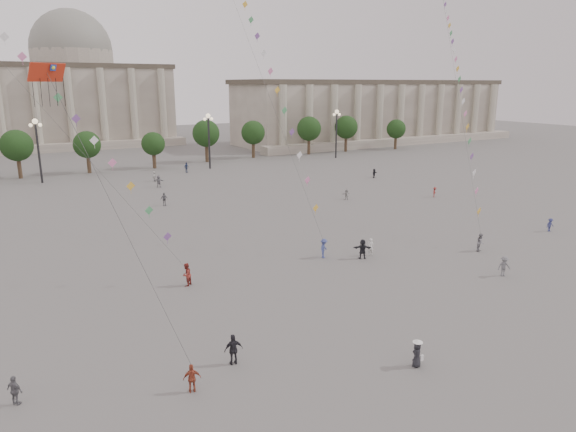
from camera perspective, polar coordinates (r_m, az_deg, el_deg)
ground at (r=36.01m, az=10.64°, el=-12.39°), size 360.00×360.00×0.00m
hall_east at (r=152.54m, az=9.58°, el=11.38°), size 84.00×26.22×17.20m
hall_central at (r=154.85m, az=-22.48°, el=12.71°), size 48.30×34.30×35.50m
tree_row at (r=104.89m, az=-18.11°, el=7.89°), size 137.12×5.12×8.00m
lamp_post_mid_west at (r=94.76m, az=-26.11°, el=7.70°), size 2.00×0.90×10.65m
lamp_post_mid_east at (r=101.28m, az=-8.81°, el=9.33°), size 2.00×0.90×10.65m
lamp_post_far_east at (r=115.49m, az=5.41°, el=10.05°), size 2.00×0.90×10.65m
person_crowd_0 at (r=98.34m, az=-11.23°, el=5.31°), size 1.19×0.83×1.88m
person_crowd_3 at (r=49.18m, az=8.29°, el=-3.65°), size 1.81×1.39×1.91m
person_crowd_4 at (r=90.42m, az=-14.64°, el=4.28°), size 1.29×1.62×1.72m
person_crowd_6 at (r=48.11m, az=22.88°, el=-5.16°), size 1.31×1.01×1.79m
person_crowd_7 at (r=74.14m, az=6.50°, el=2.41°), size 1.43×0.56×1.51m
person_crowd_8 at (r=78.19m, az=15.98°, el=2.56°), size 1.10×1.01×1.49m
person_crowd_9 at (r=92.27m, az=9.56°, el=4.71°), size 1.55×1.06×1.60m
person_crowd_12 at (r=85.14m, az=-14.17°, el=3.76°), size 1.79×1.38×1.89m
person_crowd_13 at (r=50.26m, az=9.14°, el=-3.39°), size 0.75×0.65×1.72m
person_crowd_14 at (r=64.73m, az=27.11°, el=-0.88°), size 1.05×0.70×1.51m
person_crowd_16 at (r=71.83m, az=-13.60°, el=1.82°), size 1.12×0.65×1.80m
tourist_0 at (r=29.28m, az=-10.61°, el=-17.30°), size 1.03×0.64×1.64m
tourist_1 at (r=31.36m, az=-6.07°, el=-14.54°), size 1.17×0.61×1.91m
tourist_3 at (r=31.23m, az=-28.08°, el=-16.74°), size 0.93×0.98×1.63m
kite_flyer_0 at (r=43.09m, az=-11.22°, el=-6.40°), size 1.19×1.17×1.94m
kite_flyer_1 at (r=49.05m, az=4.01°, el=-3.60°), size 1.38×1.30×1.87m
kite_flyer_2 at (r=54.32m, az=20.61°, el=-2.76°), size 1.09×1.01×1.80m
hat_person at (r=31.95m, az=14.15°, el=-14.58°), size 0.91×0.78×1.69m
dragon_kite at (r=32.65m, az=-24.97°, el=12.82°), size 3.39×5.19×18.11m
kite_train_east at (r=74.56m, az=18.04°, el=16.28°), size 26.41×33.61×54.37m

